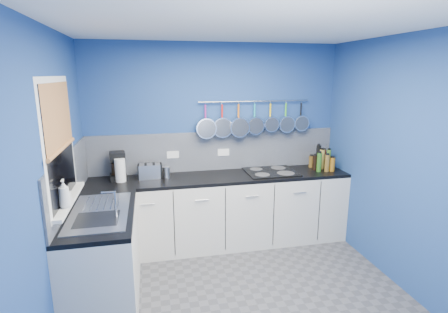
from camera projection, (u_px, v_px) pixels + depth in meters
name	position (u px, v px, depth m)	size (l,w,h in m)	color
floor	(246.00, 301.00, 3.34)	(3.20, 3.00, 0.02)	#47474C
ceiling	(250.00, 23.00, 2.76)	(3.20, 3.00, 0.02)	white
wall_back	(215.00, 143.00, 4.49)	(3.20, 0.02, 2.50)	navy
wall_front	(337.00, 266.00, 1.62)	(3.20, 0.02, 2.50)	navy
wall_left	(50.00, 188.00, 2.72)	(0.02, 3.00, 2.50)	navy
wall_right	(407.00, 166.00, 3.39)	(0.02, 3.00, 2.50)	navy
backsplash_back	(216.00, 151.00, 4.49)	(3.20, 0.02, 0.50)	gray
backsplash_left	(70.00, 178.00, 3.32)	(0.02, 1.80, 0.50)	gray
cabinet_run_back	(220.00, 212.00, 4.38)	(3.20, 0.60, 0.86)	beige
worktop_back	(220.00, 177.00, 4.28)	(3.20, 0.60, 0.04)	black
cabinet_run_left	(104.00, 259.00, 3.26)	(0.60, 1.20, 0.86)	beige
worktop_left	(100.00, 214.00, 3.16)	(0.60, 1.20, 0.04)	black
window_frame	(59.00, 143.00, 2.94)	(0.01, 1.00, 1.10)	white
window_glass	(60.00, 143.00, 2.95)	(0.01, 0.90, 1.00)	black
bamboo_blind	(58.00, 116.00, 2.90)	(0.01, 0.90, 0.55)	#CA7948
window_sill	(69.00, 200.00, 3.07)	(0.10, 0.98, 0.03)	white
sink_unit	(100.00, 212.00, 3.15)	(0.50, 0.95, 0.01)	silver
mixer_tap	(115.00, 204.00, 2.98)	(0.12, 0.08, 0.26)	silver
socket_left	(173.00, 155.00, 4.37)	(0.15, 0.01, 0.09)	white
socket_right	(223.00, 152.00, 4.50)	(0.15, 0.01, 0.09)	white
pot_rail	(255.00, 101.00, 4.41)	(0.02, 0.02, 1.45)	silver
soap_bottle_a	(64.00, 194.00, 2.83)	(0.09, 0.09, 0.24)	white
soap_bottle_b	(65.00, 196.00, 2.88)	(0.08, 0.08, 0.17)	white
paper_towel	(120.00, 170.00, 4.02)	(0.12, 0.12, 0.27)	white
coffee_maker	(118.00, 166.00, 4.09)	(0.18, 0.21, 0.33)	black
toaster	(150.00, 171.00, 4.17)	(0.26, 0.15, 0.17)	silver
canister	(166.00, 172.00, 4.20)	(0.09, 0.09, 0.13)	silver
hob	(271.00, 171.00, 4.44)	(0.63, 0.55, 0.01)	black
pan_0	(206.00, 120.00, 4.32)	(0.26, 0.10, 0.45)	silver
pan_1	(222.00, 120.00, 4.37)	(0.26, 0.07, 0.45)	silver
pan_2	(239.00, 119.00, 4.41)	(0.25, 0.11, 0.44)	silver
pan_3	(255.00, 118.00, 4.45)	(0.23, 0.10, 0.42)	silver
pan_4	(270.00, 116.00, 4.49)	(0.20, 0.11, 0.39)	silver
pan_5	(286.00, 117.00, 4.54)	(0.22, 0.10, 0.41)	silver
pan_6	(301.00, 116.00, 4.58)	(0.21, 0.08, 0.40)	silver
condiment_0	(324.00, 158.00, 4.68)	(0.06, 0.06, 0.23)	#4C190C
condiment_1	(318.00, 156.00, 4.65)	(0.06, 0.06, 0.30)	black
condiment_2	(311.00, 162.00, 4.65)	(0.06, 0.06, 0.15)	brown
condiment_3	(328.00, 159.00, 4.58)	(0.05, 0.05, 0.25)	#3F721E
condiment_4	(322.00, 159.00, 4.57)	(0.06, 0.06, 0.26)	olive
condiment_5	(315.00, 163.00, 4.52)	(0.06, 0.06, 0.19)	black
condiment_6	(332.00, 164.00, 4.46)	(0.07, 0.07, 0.18)	#8C5914
condiment_7	(327.00, 163.00, 4.44)	(0.06, 0.06, 0.22)	brown
condiment_8	(319.00, 162.00, 4.43)	(0.06, 0.06, 0.24)	#265919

